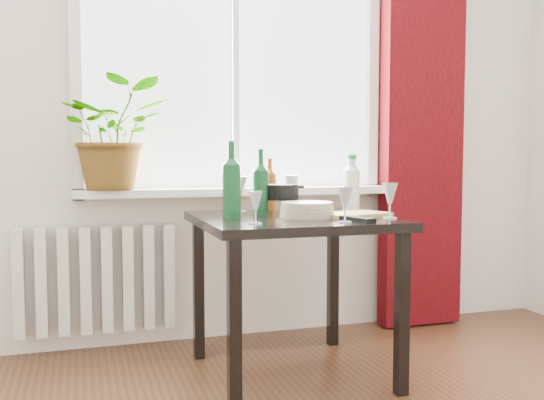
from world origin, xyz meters
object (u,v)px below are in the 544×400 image
object	(u,v)px
wineglass_back_center	(291,192)
fondue_pot	(280,199)
cleaning_bottle	(351,183)
plate_stack	(307,210)
wineglass_front_left	(256,207)
wine_bottle_right	(261,182)
wineglass_back_left	(240,194)
bottle_amber	(270,184)
tv_remote	(357,219)
potted_plant	(114,134)
cutting_board	(354,215)
table	(292,236)
radiator	(96,279)
wineglass_front_right	(345,204)
wine_bottle_left	(232,179)
wineglass_far_right	(390,200)

from	to	relation	value
wineglass_back_center	fondue_pot	world-z (taller)	wineglass_back_center
cleaning_bottle	plate_stack	xyz separation A→B (m)	(-0.32, -0.21, -0.11)
wineglass_front_left	cleaning_bottle	bearing A→B (deg)	33.20
wine_bottle_right	wineglass_back_left	world-z (taller)	wine_bottle_right
bottle_amber	tv_remote	distance (m)	0.67
wine_bottle_right	cleaning_bottle	size ratio (longest dim) A/B	1.08
potted_plant	wineglass_front_left	xyz separation A→B (m)	(0.50, -0.84, -0.32)
cutting_board	table	bearing A→B (deg)	162.26
radiator	cutting_board	xyz separation A→B (m)	(1.12, -0.72, 0.37)
wineglass_front_right	wineglass_front_left	size ratio (longest dim) A/B	1.13
wine_bottle_left	wineglass_back_left	size ratio (longest dim) A/B	1.92
radiator	tv_remote	distance (m)	1.44
wine_bottle_right	wineglass_front_right	bearing A→B (deg)	-62.68
wineglass_far_right	wineglass_back_center	size ratio (longest dim) A/B	0.88
wine_bottle_left	bottle_amber	distance (m)	0.44
cleaning_bottle	wineglass_front_left	xyz separation A→B (m)	(-0.61, -0.40, -0.08)
wineglass_far_right	wineglass_back_center	bearing A→B (deg)	116.42
cleaning_bottle	tv_remote	xyz separation A→B (m)	(-0.18, -0.44, -0.13)
potted_plant	wineglass_front_left	distance (m)	1.03
wineglass_front_right	cleaning_bottle	bearing A→B (deg)	62.08
tv_remote	cutting_board	bearing A→B (deg)	53.58
wineglass_front_right	wineglass_far_right	world-z (taller)	wineglass_far_right
radiator	bottle_amber	world-z (taller)	bottle_amber
bottle_amber	plate_stack	world-z (taller)	bottle_amber
wineglass_back_left	tv_remote	distance (m)	0.68
plate_stack	table	bearing A→B (deg)	131.71
potted_plant	cutting_board	size ratio (longest dim) A/B	1.80
bottle_amber	wineglass_back_left	bearing A→B (deg)	-160.68
wineglass_front_right	wine_bottle_left	bearing A→B (deg)	141.30
cleaning_bottle	cutting_board	xyz separation A→B (m)	(-0.10, -0.24, -0.13)
wine_bottle_left	cutting_board	xyz separation A→B (m)	(0.55, -0.09, -0.17)
table	wineglass_far_right	distance (m)	0.47
wine_bottle_right	cutting_board	bearing A→B (deg)	-29.44
wineglass_far_right	wineglass_back_left	size ratio (longest dim) A/B	0.89
potted_plant	wineglass_back_left	distance (m)	0.72
wineglass_back_center	cleaning_bottle	bearing A→B (deg)	-32.07
bottle_amber	wineglass_front_right	distance (m)	0.67
wineglass_back_center	tv_remote	xyz separation A→B (m)	(0.08, -0.60, -0.08)
potted_plant	plate_stack	world-z (taller)	potted_plant
wineglass_back_center	tv_remote	distance (m)	0.61
table	wine_bottle_left	distance (m)	0.39
wine_bottle_right	tv_remote	bearing A→B (deg)	-54.10
cutting_board	wineglass_far_right	bearing A→B (deg)	-52.73
wineglass_back_left	potted_plant	bearing A→B (deg)	152.23
wine_bottle_right	tv_remote	xyz separation A→B (m)	(0.30, -0.42, -0.15)
radiator	wineglass_far_right	distance (m)	1.56
radiator	table	bearing A→B (deg)	-36.54
radiator	wineglass_front_right	size ratio (longest dim) A/B	5.25
wineglass_back_left	wineglass_far_right	bearing A→B (deg)	-42.73
bottle_amber	wineglass_front_left	world-z (taller)	bottle_amber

